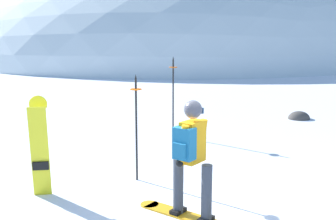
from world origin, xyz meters
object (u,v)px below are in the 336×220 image
at_px(snowboarder_main, 191,157).
at_px(rock_dark, 299,119).
at_px(piste_marker_near, 136,121).
at_px(spare_snowboard, 40,147).
at_px(piste_marker_far, 173,91).

relative_size(snowboarder_main, rock_dark, 2.64).
bearing_deg(rock_dark, piste_marker_near, -139.61).
bearing_deg(piste_marker_near, snowboarder_main, -71.25).
height_order(snowboarder_main, spare_snowboard, snowboarder_main).
height_order(spare_snowboard, rock_dark, spare_snowboard).
bearing_deg(piste_marker_far, snowboarder_main, -97.05).
bearing_deg(rock_dark, spare_snowboard, -143.75).
distance_m(snowboarder_main, piste_marker_near, 1.86).
bearing_deg(spare_snowboard, snowboarder_main, -28.93).
bearing_deg(piste_marker_near, spare_snowboard, -160.78).
height_order(snowboarder_main, piste_marker_near, piste_marker_near).
distance_m(spare_snowboard, piste_marker_near, 1.69).
bearing_deg(rock_dark, piste_marker_far, -161.09).
xyz_separation_m(piste_marker_near, rock_dark, (5.16, 4.39, -1.08)).
distance_m(snowboarder_main, rock_dark, 7.71).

